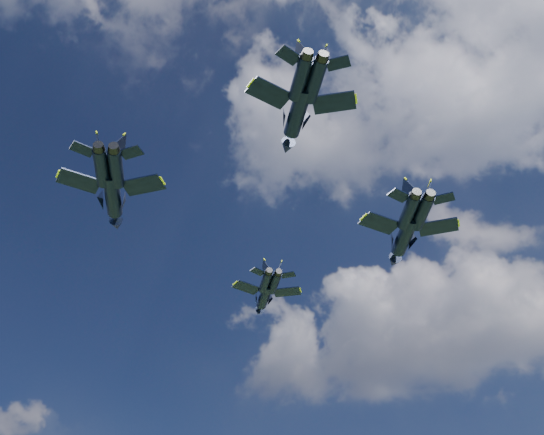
{
  "coord_description": "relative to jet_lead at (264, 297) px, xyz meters",
  "views": [
    {
      "loc": [
        34.81,
        -68.97,
        3.26
      ],
      "look_at": [
        5.24,
        -4.75,
        58.7
      ],
      "focal_mm": 45.0,
      "sensor_mm": 36.0,
      "label": 1
    }
  ],
  "objects": [
    {
      "name": "jet_right",
      "position": [
        24.82,
        -6.69,
        -0.31
      ],
      "size": [
        13.36,
        17.78,
        4.35
      ],
      "rotation": [
        0.0,
        0.0,
        0.53
      ],
      "color": "black"
    },
    {
      "name": "jet_left",
      "position": [
        -7.73,
        -30.36,
        0.46
      ],
      "size": [
        13.27,
        17.69,
        4.32
      ],
      "rotation": [
        0.0,
        0.0,
        0.53
      ],
      "color": "black"
    },
    {
      "name": "jet_lead",
      "position": [
        0.0,
        0.0,
        0.0
      ],
      "size": [
        11.32,
        13.57,
        3.43
      ],
      "rotation": [
        0.0,
        0.0,
        0.63
      ],
      "color": "black"
    },
    {
      "name": "jet_slot",
      "position": [
        20.94,
        -36.03,
        -2.05
      ],
      "size": [
        12.4,
        14.99,
        3.77
      ],
      "rotation": [
        0.0,
        0.0,
        0.62
      ],
      "color": "black"
    }
  ]
}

